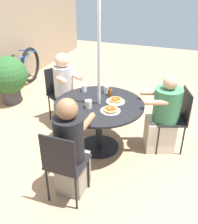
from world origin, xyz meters
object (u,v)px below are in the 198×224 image
object	(u,v)px
pancake_plate_c	(116,101)
pancake_plate_a	(67,106)
coffee_cup	(88,104)
bicycle	(21,71)
patio_chair_south	(60,91)
syrup_bottle	(110,92)
patio_chair_east	(176,116)
patio_chair_north	(64,162)
diner_east	(163,117)
diner_south	(65,92)
patio_table	(99,111)
pancake_plate_b	(110,110)
diner_north	(70,150)
drinking_glass_a	(106,89)
drinking_glass_b	(84,88)
potted_shrub	(8,77)

from	to	relation	value
pancake_plate_c	pancake_plate_a	bearing A→B (deg)	124.24
coffee_cup	bicycle	size ratio (longest dim) A/B	0.06
patio_chair_south	syrup_bottle	xyz separation A→B (m)	(-0.27, -0.96, 0.24)
patio_chair_east	pancake_plate_a	world-z (taller)	patio_chair_east
patio_chair_east	bicycle	xyz separation A→B (m)	(1.10, 3.33, -0.12)
patio_chair_north	diner_east	xyz separation A→B (m)	(1.37, -0.84, -0.03)
diner_east	diner_south	world-z (taller)	diner_south
patio_table	patio_chair_north	size ratio (longest dim) A/B	1.35
patio_chair_south	diner_south	bearing A→B (deg)	90.00
patio_table	pancake_plate_c	distance (m)	0.27
patio_chair_south	pancake_plate_b	world-z (taller)	patio_chair_south
diner_north	pancake_plate_c	xyz separation A→B (m)	(1.02, -0.20, 0.17)
pancake_plate_b	drinking_glass_a	world-z (taller)	drinking_glass_a
patio_chair_south	drinking_glass_b	xyz separation A→B (m)	(-0.27, -0.56, 0.24)
diner_south	potted_shrub	world-z (taller)	diner_south
pancake_plate_b	patio_chair_south	bearing A→B (deg)	57.03
bicycle	drinking_glass_a	bearing A→B (deg)	-120.30
diner_south	potted_shrub	bearing A→B (deg)	-71.97
diner_east	pancake_plate_b	bearing A→B (deg)	106.61
patio_chair_south	diner_south	size ratio (longest dim) A/B	0.76
pancake_plate_b	drinking_glass_a	distance (m)	0.58
patio_table	coffee_cup	distance (m)	0.25
syrup_bottle	drinking_glass_b	size ratio (longest dim) A/B	1.32
diner_east	coffee_cup	size ratio (longest dim) A/B	10.57
pancake_plate_a	bicycle	bearing A→B (deg)	49.01
pancake_plate_c	coffee_cup	distance (m)	0.40
pancake_plate_c	drinking_glass_a	size ratio (longest dim) A/B	2.54
diner_south	syrup_bottle	world-z (taller)	diner_south
syrup_bottle	drinking_glass_a	world-z (taller)	syrup_bottle
drinking_glass_a	diner_east	bearing A→B (deg)	-94.74
diner_north	diner_south	distance (m)	1.57
patio_chair_south	pancake_plate_a	bearing A→B (deg)	65.93
drinking_glass_a	drinking_glass_b	xyz separation A→B (m)	(-0.08, 0.32, 0.00)
diner_north	pancake_plate_b	world-z (taller)	diner_north
pancake_plate_b	potted_shrub	size ratio (longest dim) A/B	0.28
pancake_plate_a	pancake_plate_c	distance (m)	0.66
patio_chair_north	pancake_plate_c	xyz separation A→B (m)	(1.18, -0.20, 0.21)
patio_chair_south	patio_table	bearing A→B (deg)	90.00
diner_east	patio_chair_south	xyz separation A→B (m)	(0.26, 1.74, 0.03)
patio_chair_south	bicycle	distance (m)	1.68
patio_table	diner_north	distance (m)	0.90
diner_east	bicycle	bearing A→B (deg)	50.13
pancake_plate_b	coffee_cup	world-z (taller)	coffee_cup
diner_north	syrup_bottle	bearing A→B (deg)	87.07
drinking_glass_a	potted_shrub	world-z (taller)	potted_shrub
patio_table	pancake_plate_a	world-z (taller)	pancake_plate_a
pancake_plate_b	bicycle	size ratio (longest dim) A/B	0.15
coffee_cup	bicycle	bearing A→B (deg)	54.03
patio_table	drinking_glass_a	bearing A→B (deg)	3.56
patio_table	pancake_plate_a	size ratio (longest dim) A/B	4.81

